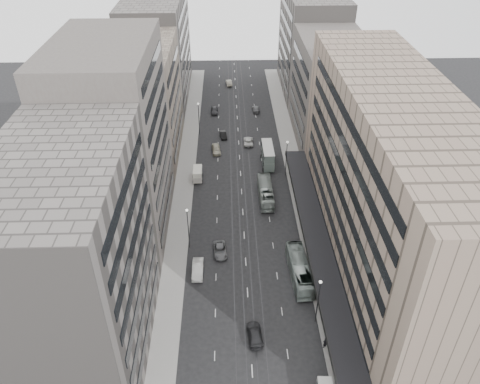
{
  "coord_description": "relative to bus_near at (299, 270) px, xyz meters",
  "views": [
    {
      "loc": [
        -2.74,
        -50.36,
        54.65
      ],
      "look_at": [
        -0.61,
        20.04,
        6.05
      ],
      "focal_mm": 35.0,
      "sensor_mm": 36.0,
      "label": 1
    }
  ],
  "objects": [
    {
      "name": "building_left_a",
      "position": [
        -30.0,
        -12.17,
        13.38
      ],
      "size": [
        15.0,
        28.0,
        30.0
      ],
      "primitive_type": "cube",
      "color": "#69635E",
      "rests_on": "ground"
    },
    {
      "name": "building_right_mid",
      "position": [
        13.0,
        47.83,
        10.38
      ],
      "size": [
        15.0,
        28.0,
        24.0
      ],
      "primitive_type": "cube",
      "color": "#514A46",
      "rests_on": "ground"
    },
    {
      "name": "panel_van",
      "position": [
        -17.7,
        29.66,
        -0.18
      ],
      "size": [
        2.1,
        4.18,
        2.62
      ],
      "rotation": [
        0.0,
        0.0,
        0.01
      ],
      "color": "#BBB4A8",
      "rests_on": "ground"
    },
    {
      "name": "sedan_5",
      "position": [
        -12.29,
        48.73,
        -0.95
      ],
      "size": [
        1.96,
        4.23,
        1.34
      ],
      "primitive_type": "imported",
      "rotation": [
        0.0,
        0.0,
        0.14
      ],
      "color": "black",
      "rests_on": "ground"
    },
    {
      "name": "sedan_9",
      "position": [
        -10.47,
        83.08,
        -0.88
      ],
      "size": [
        1.98,
        4.63,
        1.48
      ],
      "primitive_type": "imported",
      "rotation": [
        0.0,
        0.0,
        3.23
      ],
      "color": "#B5AD96",
      "rests_on": "ground"
    },
    {
      "name": "pedestrian",
      "position": [
        1.7,
        -13.8,
        -0.5
      ],
      "size": [
        0.84,
        0.82,
        1.94
      ],
      "primitive_type": "imported",
      "rotation": [
        0.0,
        0.0,
        3.86
      ],
      "color": "black",
      "rests_on": "sidewalk_right"
    },
    {
      "name": "sedan_6",
      "position": [
        -6.19,
        45.23,
        -0.95
      ],
      "size": [
        2.32,
        4.86,
        1.34
      ],
      "primitive_type": "imported",
      "rotation": [
        0.0,
        0.0,
        3.12
      ],
      "color": "silver",
      "rests_on": "ground"
    },
    {
      "name": "double_decker",
      "position": [
        -2.34,
        35.4,
        0.81
      ],
      "size": [
        2.62,
        8.26,
        4.5
      ],
      "rotation": [
        0.0,
        0.0,
        0.01
      ],
      "color": "slate",
      "rests_on": "ground"
    },
    {
      "name": "lamp_left_far",
      "position": [
        -18.2,
        50.83,
        3.59
      ],
      "size": [
        0.44,
        0.44,
        8.32
      ],
      "color": "#262628",
      "rests_on": "ground"
    },
    {
      "name": "sidewalk_right",
      "position": [
        3.5,
        33.33,
        -1.54
      ],
      "size": [
        4.0,
        125.0,
        0.15
      ],
      "primitive_type": "cube",
      "color": "gray",
      "rests_on": "ground"
    },
    {
      "name": "lamp_left_near",
      "position": [
        -18.2,
        7.83,
        3.59
      ],
      "size": [
        0.44,
        0.44,
        8.32
      ],
      "color": "#262628",
      "rests_on": "ground"
    },
    {
      "name": "sedan_8",
      "position": [
        -14.64,
        62.88,
        -0.85
      ],
      "size": [
        1.95,
        4.55,
        1.53
      ],
      "primitive_type": "imported",
      "rotation": [
        0.0,
        0.0,
        0.03
      ],
      "color": "#292A2C",
      "rests_on": "ground"
    },
    {
      "name": "sedan_4",
      "position": [
        -13.91,
        41.32,
        -0.8
      ],
      "size": [
        2.43,
        5.0,
        1.64
      ],
      "primitive_type": "imported",
      "rotation": [
        0.0,
        0.0,
        0.1
      ],
      "color": "#AAA48D",
      "rests_on": "ground"
    },
    {
      "name": "sedan_1",
      "position": [
        -16.47,
        1.41,
        -0.78
      ],
      "size": [
        1.77,
        5.06,
        1.67
      ],
      "primitive_type": "imported",
      "rotation": [
        0.0,
        0.0,
        -0.0
      ],
      "color": "silver",
      "rests_on": "ground"
    },
    {
      "name": "sedan_3",
      "position": [
        -7.87,
        -11.83,
        -0.89
      ],
      "size": [
        2.44,
        5.19,
        1.46
      ],
      "primitive_type": "imported",
      "rotation": [
        0.0,
        0.0,
        3.22
      ],
      "color": "black",
      "rests_on": "ground"
    },
    {
      "name": "department_store",
      "position": [
        12.95,
        3.83,
        13.33
      ],
      "size": [
        19.2,
        60.0,
        30.0
      ],
      "color": "gray",
      "rests_on": "ground"
    },
    {
      "name": "building_left_d",
      "position": [
        -30.0,
        74.83,
        12.38
      ],
      "size": [
        15.0,
        38.0,
        28.0
      ],
      "primitive_type": "cube",
      "color": "#69635E",
      "rests_on": "ground"
    },
    {
      "name": "building_right_far",
      "position": [
        13.0,
        77.83,
        12.38
      ],
      "size": [
        15.0,
        32.0,
        28.0
      ],
      "primitive_type": "cube",
      "color": "#69635E",
      "rests_on": "ground"
    },
    {
      "name": "lamp_right_near",
      "position": [
        1.2,
        -9.17,
        3.59
      ],
      "size": [
        0.44,
        0.44,
        8.32
      ],
      "color": "#262628",
      "rests_on": "ground"
    },
    {
      "name": "bus_far",
      "position": [
        -3.77,
        22.31,
        -0.08
      ],
      "size": [
        2.66,
        11.04,
        3.07
      ],
      "primitive_type": "imported",
      "rotation": [
        0.0,
        0.0,
        3.15
      ],
      "color": "#939E97",
      "rests_on": "ground"
    },
    {
      "name": "lamp_right_far",
      "position": [
        1.2,
        30.83,
        3.59
      ],
      "size": [
        0.44,
        0.44,
        8.32
      ],
      "color": "#262628",
      "rests_on": "ground"
    },
    {
      "name": "sidewalk_left",
      "position": [
        -20.5,
        33.33,
        -1.54
      ],
      "size": [
        4.0,
        125.0,
        0.15
      ],
      "primitive_type": "cube",
      "color": "gray",
      "rests_on": "ground"
    },
    {
      "name": "sedan_2",
      "position": [
        -12.84,
        6.09,
        -0.94
      ],
      "size": [
        2.69,
        5.04,
        1.35
      ],
      "primitive_type": "imported",
      "rotation": [
        0.0,
        0.0,
        0.1
      ],
      "color": "#5E5E61",
      "rests_on": "ground"
    },
    {
      "name": "sedan_7",
      "position": [
        -3.3,
        63.62,
        -0.96
      ],
      "size": [
        2.03,
        4.62,
        1.32
      ],
      "primitive_type": "imported",
      "rotation": [
        0.0,
        0.0,
        3.18
      ],
      "color": "#545456",
      "rests_on": "ground"
    },
    {
      "name": "bus_near",
      "position": [
        0.0,
        0.0,
        0.0
      ],
      "size": [
        3.26,
        11.73,
        3.23
      ],
      "primitive_type": "imported",
      "rotation": [
        0.0,
        0.0,
        3.19
      ],
      "color": "gray",
      "rests_on": "ground"
    },
    {
      "name": "building_left_b",
      "position": [
        -30.0,
        14.83,
        15.38
      ],
      "size": [
        15.0,
        26.0,
        34.0
      ],
      "primitive_type": "cube",
      "color": "#514A46",
      "rests_on": "ground"
    },
    {
      "name": "ground",
      "position": [
        -8.5,
        -4.17,
        -1.62
      ],
      "size": [
        220.0,
        220.0,
        0.0
      ],
      "primitive_type": "plane",
      "color": "black",
      "rests_on": "ground"
    },
    {
      "name": "building_left_c",
      "position": [
        -30.0,
        41.83,
        10.88
      ],
      "size": [
        15.0,
        28.0,
        25.0
      ],
      "primitive_type": "cube",
      "color": "gray",
      "rests_on": "ground"
    }
  ]
}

